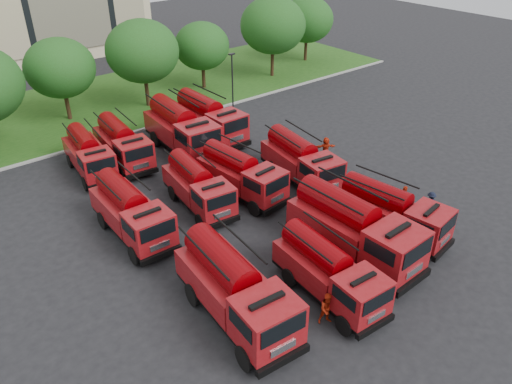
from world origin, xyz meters
The scene contains 27 objects.
ground centered at (0.00, 0.00, 0.00)m, with size 140.00×140.00×0.00m, color black.
lawn centered at (0.00, 26.00, 0.06)m, with size 70.00×16.00×0.12m, color #184312.
curb centered at (0.00, 17.90, 0.07)m, with size 70.00×0.30×0.14m, color gray.
tree_3 centered at (-1.00, 24.00, 4.68)m, with size 5.88×5.88×7.19m.
tree_4 centered at (6.00, 22.50, 5.22)m, with size 6.55×6.55×8.01m.
tree_5 centered at (13.00, 23.50, 4.35)m, with size 5.46×5.46×6.68m.
tree_6 centered at (21.00, 22.00, 5.49)m, with size 6.89×6.89×8.42m.
tree_7 centered at (28.00, 24.00, 4.82)m, with size 6.05×6.05×7.39m.
lamp_post_1 centered at (12.00, 17.20, 2.90)m, with size 0.60×0.25×5.11m.
fire_truck_0 centered at (-4.21, -4.56, 1.73)m, with size 3.33×7.78×3.44m.
fire_truck_1 centered at (0.22, -6.23, 1.49)m, with size 2.80×6.68×2.97m.
fire_truck_2 centered at (3.56, -4.84, 1.82)m, with size 3.07×8.02×3.62m.
fire_truck_3 centered at (6.82, -4.87, 1.55)m, with size 3.23×7.01×3.07m.
fire_truck_4 centered at (-4.79, 4.55, 1.58)m, with size 2.71×6.98×3.15m.
fire_truck_5 centered at (-0.09, 4.76, 1.48)m, with size 2.97×6.66×2.93m.
fire_truck_6 centered at (2.89, 4.18, 1.54)m, with size 2.92×6.90×3.06m.
fire_truck_7 centered at (7.18, 3.04, 1.59)m, with size 3.37×7.22×3.16m.
fire_truck_8 centered at (-3.56, 13.44, 1.45)m, with size 2.92×6.55×2.89m.
fire_truck_9 centered at (-1.00, 13.33, 1.55)m, with size 2.95×6.94×3.07m.
fire_truck_10 centered at (3.42, 12.34, 1.83)m, with size 3.38×8.18×3.64m.
fire_truck_11 centered at (6.37, 12.93, 1.73)m, with size 2.83×7.57×3.43m.
firefighter_0 centered at (4.91, -7.32, 0.00)m, with size 0.55×0.40×1.50m, color #B4240D.
firefighter_1 centered at (-1.12, -7.50, 0.00)m, with size 0.82×0.45×1.68m, color #B4240D.
firefighter_2 centered at (9.46, -3.89, 0.00)m, with size 1.08×0.61×1.83m, color #B4240D.
firefighter_3 centered at (10.63, -5.06, 0.00)m, with size 0.97×0.50×1.50m, color black.
firefighter_4 centered at (-3.88, -0.50, 0.00)m, with size 0.90×0.59×1.84m, color black.
firefighter_5 centered at (11.11, 4.40, 0.00)m, with size 1.58×0.68×1.71m, color #B4240D.
Camera 1 is at (-14.39, -18.54, 17.19)m, focal length 35.00 mm.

